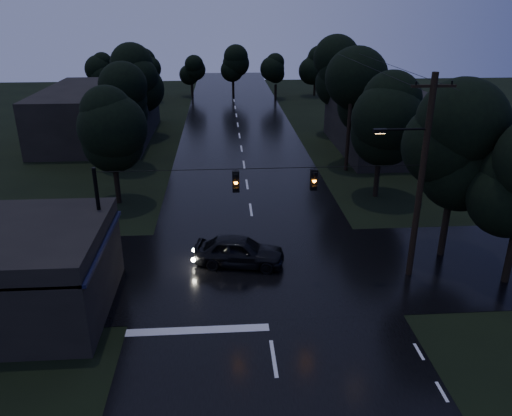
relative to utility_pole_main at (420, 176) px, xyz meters
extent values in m
cube|color=black|center=(-7.41, 19.00, -5.26)|extent=(12.00, 120.00, 0.02)
cube|color=black|center=(-7.41, 1.00, -5.26)|extent=(60.00, 9.00, 0.02)
cube|color=black|center=(-17.41, -2.00, -2.06)|extent=(6.00, 7.00, 0.12)
cube|color=black|center=(-14.41, -2.00, -2.06)|extent=(0.30, 7.00, 0.15)
cylinder|color=black|center=(-14.61, -5.00, -3.76)|extent=(0.10, 0.10, 3.00)
cylinder|color=black|center=(-14.61, 1.00, -3.76)|extent=(0.10, 0.10, 3.00)
cube|color=#E6B65C|center=(-14.46, -3.50, -2.76)|extent=(0.06, 1.60, 0.50)
cube|color=#E6B65C|center=(-14.46, -0.80, -2.76)|extent=(0.06, 1.20, 0.50)
cube|color=black|center=(6.59, 23.00, -3.06)|extent=(10.00, 14.00, 4.40)
cube|color=black|center=(-21.41, 29.00, -2.76)|extent=(10.00, 16.00, 5.00)
cylinder|color=black|center=(0.09, 0.00, -0.26)|extent=(0.30, 0.30, 10.00)
cube|color=black|center=(0.09, 0.00, 4.14)|extent=(2.00, 0.12, 0.12)
cylinder|color=black|center=(-1.01, 0.00, 2.24)|extent=(2.20, 0.10, 0.10)
cube|color=black|center=(-2.11, 0.00, 2.19)|extent=(0.60, 0.25, 0.18)
cube|color=#FFB266|center=(-2.11, 0.00, 2.09)|extent=(0.45, 0.18, 0.03)
cylinder|color=black|center=(0.89, 17.00, -1.51)|extent=(0.30, 0.30, 7.50)
cube|color=black|center=(0.89, 17.00, 1.64)|extent=(2.00, 0.12, 0.12)
cylinder|color=black|center=(-14.91, 0.00, -2.26)|extent=(0.18, 0.18, 6.00)
cylinder|color=black|center=(-7.41, 0.00, 0.54)|extent=(15.00, 0.03, 0.03)
cube|color=black|center=(-8.61, 0.00, -0.06)|extent=(0.32, 0.25, 1.00)
sphere|color=orange|center=(-8.61, -0.15, -0.06)|extent=(0.18, 0.18, 0.18)
cube|color=black|center=(-5.01, 0.00, -0.06)|extent=(0.32, 0.25, 1.00)
sphere|color=orange|center=(-5.01, -0.15, -0.06)|extent=(0.18, 0.18, 0.18)
cylinder|color=black|center=(2.59, 2.00, -3.86)|extent=(0.36, 0.36, 2.80)
sphere|color=black|center=(2.59, 2.00, -0.46)|extent=(4.48, 4.48, 4.48)
sphere|color=black|center=(2.59, 2.00, 0.74)|extent=(4.48, 4.48, 4.48)
sphere|color=black|center=(2.59, 2.00, 1.94)|extent=(4.48, 4.48, 4.48)
cylinder|color=black|center=(4.59, -1.00, -4.03)|extent=(0.36, 0.36, 2.45)
cylinder|color=black|center=(-16.41, 11.00, -4.03)|extent=(0.36, 0.36, 2.45)
sphere|color=black|center=(-16.41, 11.00, -1.06)|extent=(3.92, 3.92, 3.92)
sphere|color=black|center=(-16.41, 11.00, -0.01)|extent=(3.92, 3.92, 3.92)
sphere|color=black|center=(-16.41, 11.00, 1.04)|extent=(3.92, 3.92, 3.92)
cylinder|color=black|center=(-17.01, 19.00, -3.95)|extent=(0.36, 0.36, 2.62)
sphere|color=black|center=(-17.01, 19.00, -0.76)|extent=(4.20, 4.20, 4.20)
sphere|color=black|center=(-17.01, 19.00, 0.37)|extent=(4.20, 4.20, 4.20)
sphere|color=black|center=(-17.01, 19.00, 1.49)|extent=(4.20, 4.20, 4.20)
cylinder|color=black|center=(-17.61, 29.00, -3.86)|extent=(0.36, 0.36, 2.80)
sphere|color=black|center=(-17.61, 29.00, -0.46)|extent=(4.48, 4.48, 4.48)
sphere|color=black|center=(-17.61, 29.00, 0.74)|extent=(4.48, 4.48, 4.48)
sphere|color=black|center=(-17.61, 29.00, 1.94)|extent=(4.48, 4.48, 4.48)
cylinder|color=black|center=(1.59, 11.00, -3.95)|extent=(0.36, 0.36, 2.62)
sphere|color=black|center=(1.59, 11.00, -0.76)|extent=(4.20, 4.20, 4.20)
sphere|color=black|center=(1.59, 11.00, 0.37)|extent=(4.20, 4.20, 4.20)
sphere|color=black|center=(1.59, 11.00, 1.49)|extent=(4.20, 4.20, 4.20)
cylinder|color=black|center=(2.19, 19.00, -3.86)|extent=(0.36, 0.36, 2.80)
sphere|color=black|center=(2.19, 19.00, -0.46)|extent=(4.48, 4.48, 4.48)
sphere|color=black|center=(2.19, 19.00, 0.74)|extent=(4.48, 4.48, 4.48)
sphere|color=black|center=(2.19, 19.00, 1.94)|extent=(4.48, 4.48, 4.48)
cylinder|color=black|center=(2.79, 29.00, -3.77)|extent=(0.36, 0.36, 2.97)
sphere|color=black|center=(2.79, 29.00, -0.16)|extent=(4.76, 4.76, 4.76)
sphere|color=black|center=(2.79, 29.00, 1.12)|extent=(4.76, 4.76, 4.76)
sphere|color=black|center=(2.79, 29.00, 2.39)|extent=(4.76, 4.76, 4.76)
imported|color=black|center=(-8.45, 1.62, -4.46)|extent=(4.96, 2.74, 1.60)
camera|label=1|loc=(-9.16, -21.53, 7.51)|focal=35.00mm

